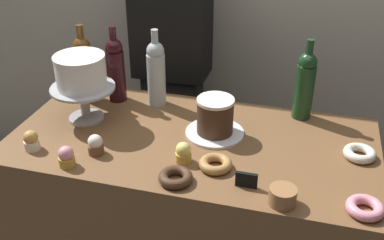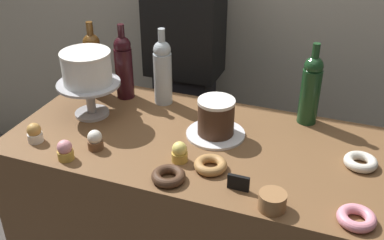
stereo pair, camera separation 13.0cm
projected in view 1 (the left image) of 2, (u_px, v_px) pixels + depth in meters
display_counter at (192, 228)px, 1.93m from camera, size 1.35×0.67×0.89m
cake_stand_pedestal at (84, 97)px, 1.79m from camera, size 0.25×0.25×0.14m
white_layer_cake at (81, 71)px, 1.74m from camera, size 0.19×0.19×0.13m
silver_serving_platter at (215, 133)px, 1.74m from camera, size 0.22×0.22×0.01m
chocolate_round_cake at (215, 116)px, 1.70m from camera, size 0.14×0.14×0.14m
wine_bottle_dark_red at (116, 68)px, 1.92m from camera, size 0.08×0.08×0.33m
wine_bottle_amber at (84, 67)px, 1.94m from camera, size 0.08×0.08×0.33m
wine_bottle_green at (305, 84)px, 1.79m from camera, size 0.08×0.08×0.33m
wine_bottle_clear at (156, 72)px, 1.89m from camera, size 0.08×0.08×0.33m
cupcake_vanilla at (96, 145)px, 1.61m from camera, size 0.06×0.06×0.07m
cupcake_caramel at (31, 141)px, 1.63m from camera, size 0.06×0.06×0.07m
cupcake_strawberry at (66, 157)px, 1.54m from camera, size 0.06×0.06×0.07m
cupcake_lemon at (183, 153)px, 1.57m from camera, size 0.06×0.06×0.07m
donut_maple at (215, 164)px, 1.54m from camera, size 0.11×0.11×0.03m
donut_pink at (365, 208)px, 1.35m from camera, size 0.11×0.11×0.03m
donut_chocolate at (176, 177)px, 1.48m from camera, size 0.11×0.11×0.03m
donut_sugar at (360, 153)px, 1.60m from camera, size 0.11×0.11×0.03m
cookie_stack at (283, 196)px, 1.38m from camera, size 0.08×0.08×0.05m
price_sign_chalkboard at (246, 180)px, 1.45m from camera, size 0.07×0.01×0.05m
barista_figure at (172, 75)px, 2.32m from camera, size 0.36×0.22×1.60m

